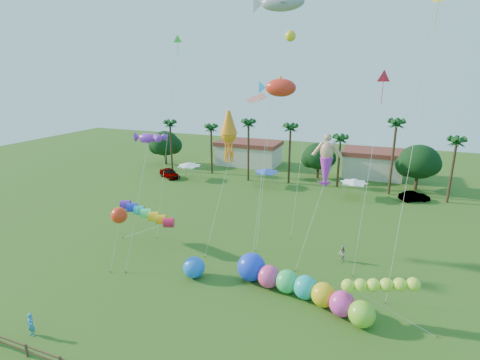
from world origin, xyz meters
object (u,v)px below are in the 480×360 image
at_px(car_b, 414,196).
at_px(blue_ball, 194,267).
at_px(spectator_a, 31,325).
at_px(car_a, 169,173).
at_px(caterpillar_inflatable, 296,285).
at_px(spectator_b, 342,254).

xyz_separation_m(car_b, blue_ball, (-19.97, -30.77, 0.30)).
bearing_deg(spectator_a, car_a, 112.03).
bearing_deg(caterpillar_inflatable, car_b, 87.15).
bearing_deg(spectator_b, car_a, -150.52).
bearing_deg(car_a, caterpillar_inflatable, -102.02).
bearing_deg(spectator_a, car_b, 60.92).
bearing_deg(caterpillar_inflatable, car_a, 153.08).
bearing_deg(blue_ball, spectator_a, -121.79).
relative_size(caterpillar_inflatable, blue_ball, 6.22).
xyz_separation_m(spectator_b, blue_ball, (-12.36, -8.12, 0.18)).
distance_m(spectator_a, caterpillar_inflatable, 20.36).
relative_size(car_a, car_b, 1.15).
bearing_deg(blue_ball, caterpillar_inflatable, 2.48).
xyz_separation_m(car_b, caterpillar_inflatable, (-10.49, -30.36, 0.38)).
xyz_separation_m(car_a, caterpillar_inflatable, (29.83, -27.94, 0.25)).
distance_m(car_a, caterpillar_inflatable, 40.87).
bearing_deg(blue_ball, car_a, 125.66).
height_order(spectator_a, blue_ball, blue_ball).
relative_size(spectator_b, blue_ball, 0.82).
height_order(spectator_a, spectator_b, spectator_a).
relative_size(car_a, spectator_b, 2.97).
xyz_separation_m(spectator_a, spectator_b, (19.44, 19.55, -0.06)).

